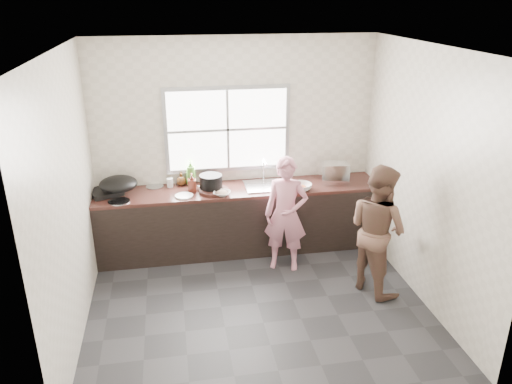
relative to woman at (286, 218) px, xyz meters
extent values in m
cube|color=#27272A|center=(-0.48, -0.72, -0.66)|extent=(3.60, 3.20, 0.01)
cube|color=silver|center=(-0.48, -0.72, 2.05)|extent=(3.60, 3.20, 0.01)
cube|color=beige|center=(-0.48, 0.88, 0.69)|extent=(3.60, 0.01, 2.70)
cube|color=beige|center=(-2.28, -0.72, 0.69)|extent=(0.01, 3.20, 2.70)
cube|color=beige|center=(1.33, -0.72, 0.69)|extent=(0.01, 3.20, 2.70)
cube|color=beige|center=(-0.48, -2.33, 0.69)|extent=(3.60, 0.01, 2.70)
cube|color=black|center=(-0.48, 0.57, -0.25)|extent=(3.60, 0.62, 0.82)
cube|color=#341A15|center=(-0.48, 0.57, 0.18)|extent=(3.60, 0.64, 0.04)
cube|color=silver|center=(-0.13, 0.57, 0.21)|extent=(0.55, 0.45, 0.02)
cylinder|color=silver|center=(-0.13, 0.77, 0.35)|extent=(0.02, 0.02, 0.30)
cube|color=#9EA0A5|center=(-0.58, 0.87, 0.89)|extent=(1.60, 0.05, 1.10)
cube|color=white|center=(-0.58, 0.84, 0.89)|extent=(1.50, 0.01, 1.00)
imported|color=#CE7C90|center=(0.00, 0.00, 0.00)|extent=(0.56, 0.46, 1.32)
imported|color=brown|center=(0.88, -0.64, 0.08)|extent=(0.80, 0.88, 1.49)
cylinder|color=black|center=(-0.81, 0.48, 0.22)|extent=(0.43, 0.43, 0.04)
cube|color=#A5A6AC|center=(-0.90, 0.62, 0.24)|extent=(0.22, 0.20, 0.01)
imported|color=silver|center=(-0.72, 0.36, 0.23)|extent=(0.27, 0.27, 0.05)
imported|color=silver|center=(0.27, 0.36, 0.24)|extent=(0.26, 0.26, 0.07)
imported|color=white|center=(0.03, 0.36, 0.23)|extent=(0.25, 0.25, 0.07)
cylinder|color=black|center=(-0.84, 0.54, 0.30)|extent=(0.35, 0.35, 0.20)
cylinder|color=silver|center=(-1.18, 0.40, 0.21)|extent=(0.28, 0.28, 0.02)
imported|color=#48842B|center=(-1.07, 0.80, 0.37)|extent=(0.14, 0.14, 0.34)
imported|color=#4E1C13|center=(-1.07, 0.57, 0.30)|extent=(0.10, 0.10, 0.21)
imported|color=#462A11|center=(-1.20, 0.80, 0.28)|extent=(0.15, 0.15, 0.15)
cylinder|color=silver|center=(-1.34, 0.76, 0.26)|extent=(0.09, 0.09, 0.11)
cube|color=black|center=(-2.13, 0.65, 0.23)|extent=(0.47, 0.47, 0.05)
ellipsoid|color=black|center=(-1.96, 0.58, 0.35)|extent=(0.57, 0.57, 0.17)
cube|color=silver|center=(0.77, 0.55, 0.33)|extent=(0.39, 0.29, 0.27)
cylinder|color=#B2B4B9|center=(-1.95, 0.37, 0.21)|extent=(0.30, 0.30, 0.01)
cylinder|color=#A8AAAE|center=(-1.53, 0.79, 0.21)|extent=(0.26, 0.26, 0.01)
camera|label=1|loc=(-1.30, -5.26, 2.51)|focal=35.00mm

